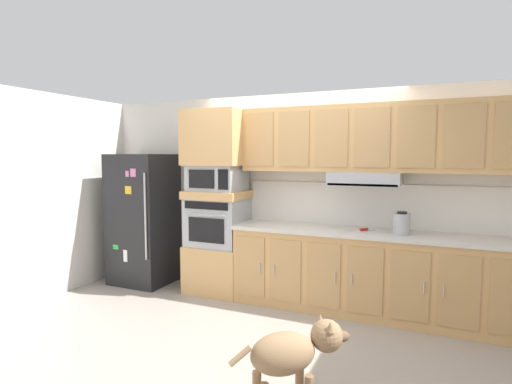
{
  "coord_description": "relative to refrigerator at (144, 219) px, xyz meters",
  "views": [
    {
      "loc": [
        1.56,
        -3.77,
        1.74
      ],
      "look_at": [
        -0.22,
        0.26,
        1.35
      ],
      "focal_mm": 28.7,
      "sensor_mm": 36.0,
      "label": 1
    }
  ],
  "objects": [
    {
      "name": "backsplash_panel",
      "position": [
        3.01,
        0.36,
        0.29
      ],
      "size": [
        3.08,
        0.02,
        0.5
      ],
      "primitive_type": "cube",
      "color": "silver",
      "rests_on": "countertop_slab"
    },
    {
      "name": "side_panel_left",
      "position": [
        -0.71,
        -0.68,
        0.37
      ],
      "size": [
        0.12,
        7.1,
        2.5
      ],
      "primitive_type": "cube",
      "color": "silver",
      "rests_on": "ground"
    },
    {
      "name": "lower_cabinet_run",
      "position": [
        3.01,
        0.07,
        -0.44
      ],
      "size": [
        3.04,
        0.63,
        0.88
      ],
      "color": "tan",
      "rests_on": "ground"
    },
    {
      "name": "countertop_slab",
      "position": [
        3.01,
        0.07,
        0.02
      ],
      "size": [
        3.08,
        0.64,
        0.04
      ],
      "primitive_type": "cube",
      "color": "beige",
      "rests_on": "lower_cabinet_run"
    },
    {
      "name": "refrigerator",
      "position": [
        0.0,
        0.0,
        0.0
      ],
      "size": [
        0.76,
        0.73,
        1.76
      ],
      "color": "black",
      "rests_on": "ground"
    },
    {
      "name": "appliance_mid_shelf",
      "position": [
        1.12,
        0.07,
        0.37
      ],
      "size": [
        0.74,
        0.62,
        0.1
      ],
      "primitive_type": "cube",
      "color": "tan",
      "rests_on": "built_in_oven"
    },
    {
      "name": "built_in_oven",
      "position": [
        1.12,
        0.07,
        0.02
      ],
      "size": [
        0.7,
        0.62,
        0.6
      ],
      "color": "#A8AAAF",
      "rests_on": "oven_base_cabinet"
    },
    {
      "name": "upper_cabinet_with_hood",
      "position": [
        3.01,
        0.19,
        1.02
      ],
      "size": [
        3.04,
        0.48,
        0.88
      ],
      "color": "tan",
      "rests_on": "backsplash_panel"
    },
    {
      "name": "screwdriver",
      "position": [
        2.95,
        0.08,
        0.05
      ],
      "size": [
        0.17,
        0.17,
        0.03
      ],
      "color": "red",
      "rests_on": "countertop_slab"
    },
    {
      "name": "back_kitchen_wall",
      "position": [
        2.09,
        0.43,
        0.37
      ],
      "size": [
        6.2,
        0.12,
        2.5
      ],
      "primitive_type": "cube",
      "color": "silver",
      "rests_on": "ground"
    },
    {
      "name": "oven_base_cabinet",
      "position": [
        1.12,
        0.07,
        -0.58
      ],
      "size": [
        0.74,
        0.62,
        0.6
      ],
      "primitive_type": "cube",
      "color": "tan",
      "rests_on": "ground"
    },
    {
      "name": "electric_kettle",
      "position": [
        3.34,
        0.02,
        0.15
      ],
      "size": [
        0.17,
        0.17,
        0.24
      ],
      "color": "#A8AAAF",
      "rests_on": "countertop_slab"
    },
    {
      "name": "ground_plane",
      "position": [
        2.09,
        -0.68,
        -0.88
      ],
      "size": [
        9.6,
        9.6,
        0.0
      ],
      "primitive_type": "plane",
      "color": "#9E9389"
    },
    {
      "name": "dog",
      "position": [
        2.79,
        -1.85,
        -0.49
      ],
      "size": [
        0.72,
        0.65,
        0.6
      ],
      "rotation": [
        0.0,
        0.0,
        0.73
      ],
      "color": "#997551",
      "rests_on": "ground"
    },
    {
      "name": "microwave",
      "position": [
        1.12,
        0.07,
        0.58
      ],
      "size": [
        0.64,
        0.54,
        0.32
      ],
      "color": "#A8AAAF",
      "rests_on": "appliance_mid_shelf"
    },
    {
      "name": "appliance_upper_cabinet",
      "position": [
        1.12,
        0.07,
        1.08
      ],
      "size": [
        0.74,
        0.62,
        0.68
      ],
      "primitive_type": "cube",
      "color": "tan",
      "rests_on": "microwave"
    }
  ]
}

